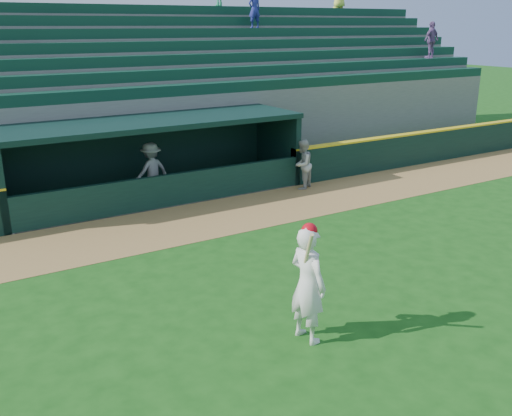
# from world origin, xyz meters

# --- Properties ---
(ground) EXTENTS (120.00, 120.00, 0.00)m
(ground) POSITION_xyz_m (0.00, 0.00, 0.00)
(ground) COLOR #174A12
(ground) RESTS_ON ground
(warning_track) EXTENTS (40.00, 3.00, 0.01)m
(warning_track) POSITION_xyz_m (0.00, 4.90, 0.01)
(warning_track) COLOR olive
(warning_track) RESTS_ON ground
(field_wall_right) EXTENTS (15.50, 0.30, 1.20)m
(field_wall_right) POSITION_xyz_m (12.25, 6.55, 0.60)
(field_wall_right) COLOR black
(field_wall_right) RESTS_ON ground
(wall_stripe_right) EXTENTS (15.50, 0.32, 0.06)m
(wall_stripe_right) POSITION_xyz_m (12.25, 6.55, 1.23)
(wall_stripe_right) COLOR yellow
(wall_stripe_right) RESTS_ON field_wall_right
(dugout_player_front) EXTENTS (1.00, 0.93, 1.64)m
(dugout_player_front) POSITION_xyz_m (4.52, 6.05, 0.82)
(dugout_player_front) COLOR #ADADA7
(dugout_player_front) RESTS_ON ground
(dugout_player_inside) EXTENTS (1.25, 0.88, 1.76)m
(dugout_player_inside) POSITION_xyz_m (-0.12, 7.65, 0.88)
(dugout_player_inside) COLOR #A3A39D
(dugout_player_inside) RESTS_ON ground
(dugout) EXTENTS (9.40, 2.80, 2.46)m
(dugout) POSITION_xyz_m (0.00, 8.00, 1.36)
(dugout) COLOR slate
(dugout) RESTS_ON ground
(stands) EXTENTS (34.50, 6.25, 7.60)m
(stands) POSITION_xyz_m (-0.01, 12.57, 2.40)
(stands) COLOR slate
(stands) RESTS_ON ground
(batter_at_plate) EXTENTS (0.61, 0.87, 2.15)m
(batter_at_plate) POSITION_xyz_m (-1.02, -1.74, 1.06)
(batter_at_plate) COLOR silver
(batter_at_plate) RESTS_ON ground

